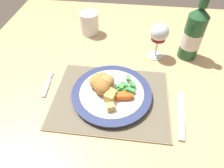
{
  "coord_description": "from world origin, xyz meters",
  "views": [
    {
      "loc": [
        0.01,
        -0.63,
        1.26
      ],
      "look_at": [
        -0.04,
        -0.18,
        0.78
      ],
      "focal_mm": 32.0,
      "sensor_mm": 36.0,
      "label": 1
    }
  ],
  "objects": [
    {
      "name": "table_knife",
      "position": [
        0.18,
        -0.26,
        0.74
      ],
      "size": [
        0.04,
        0.19,
        0.01
      ],
      "color": "silver",
      "rests_on": "dining_table"
    },
    {
      "name": "dinner_plate",
      "position": [
        -0.04,
        -0.2,
        0.76
      ],
      "size": [
        0.26,
        0.26,
        0.02
      ],
      "color": "white",
      "rests_on": "placemat"
    },
    {
      "name": "glazed_carrots",
      "position": [
        -0.0,
        -0.22,
        0.78
      ],
      "size": [
        0.06,
        0.04,
        0.02
      ],
      "color": "orange",
      "rests_on": "dinner_plate"
    },
    {
      "name": "dining_table",
      "position": [
        0.0,
        0.0,
        0.65
      ],
      "size": [
        1.25,
        0.99,
        0.74
      ],
      "color": "tan",
      "rests_on": "ground"
    },
    {
      "name": "fork",
      "position": [
        -0.27,
        -0.18,
        0.74
      ],
      "size": [
        0.02,
        0.12,
        0.01
      ],
      "color": "silver",
      "rests_on": "dining_table"
    },
    {
      "name": "drinking_cup",
      "position": [
        -0.19,
        0.18,
        0.79
      ],
      "size": [
        0.08,
        0.08,
        0.1
      ],
      "color": "white",
      "rests_on": "dining_table"
    },
    {
      "name": "roast_potatoes",
      "position": [
        -0.04,
        -0.24,
        0.78
      ],
      "size": [
        0.04,
        0.08,
        0.03
      ],
      "color": "#DBB256",
      "rests_on": "dinner_plate"
    },
    {
      "name": "green_beans_pile",
      "position": [
        -0.0,
        -0.18,
        0.77
      ],
      "size": [
        0.07,
        0.07,
        0.02
      ],
      "color": "green",
      "rests_on": "dinner_plate"
    },
    {
      "name": "wine_glass",
      "position": [
        0.11,
        0.04,
        0.84
      ],
      "size": [
        0.07,
        0.07,
        0.14
      ],
      "color": "silver",
      "rests_on": "dining_table"
    },
    {
      "name": "placemat",
      "position": [
        -0.04,
        -0.21,
        0.74
      ],
      "size": [
        0.38,
        0.29,
        0.01
      ],
      "color": "gray",
      "rests_on": "dining_table"
    },
    {
      "name": "breaded_croquettes",
      "position": [
        -0.08,
        -0.18,
        0.79
      ],
      "size": [
        0.11,
        0.11,
        0.05
      ],
      "color": "#B77F3D",
      "rests_on": "dinner_plate"
    },
    {
      "name": "bottle",
      "position": [
        0.23,
        0.06,
        0.84
      ],
      "size": [
        0.08,
        0.08,
        0.27
      ],
      "color": "#23562D",
      "rests_on": "dining_table"
    },
    {
      "name": "ground_plane",
      "position": [
        0.0,
        0.0,
        0.0
      ],
      "size": [
        6.0,
        6.0,
        0.0
      ],
      "primitive_type": "plane",
      "color": "#4C4238"
    }
  ]
}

